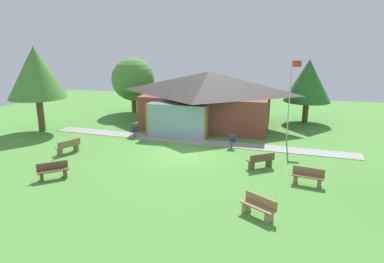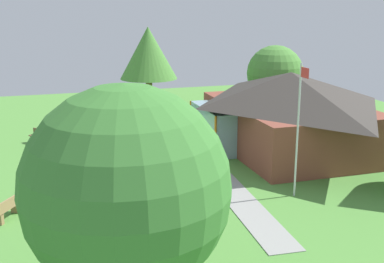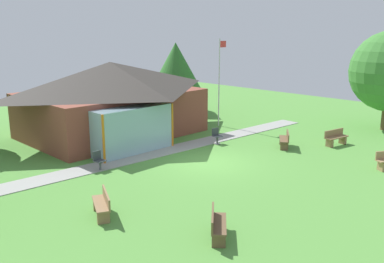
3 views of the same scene
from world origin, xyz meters
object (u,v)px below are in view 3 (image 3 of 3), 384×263
(pavilion, at_px, (112,98))
(bench_front_left, at_px, (217,225))
(tree_behind_pavilion_right, at_px, (176,66))
(patio_chair_lawn_spare, at_px, (217,136))
(bench_lawn_far_right, at_px, (336,138))
(flagpole, at_px, (219,79))
(bench_mid_right, at_px, (285,140))
(patio_chair_west, at_px, (99,161))
(bench_mid_left, at_px, (102,205))

(pavilion, distance_m, bench_front_left, 13.99)
(tree_behind_pavilion_right, bearing_deg, patio_chair_lawn_spare, -119.76)
(pavilion, bearing_deg, bench_lawn_far_right, -55.45)
(flagpole, height_order, bench_lawn_far_right, flagpole)
(bench_mid_right, distance_m, patio_chair_lawn_spare, 3.66)
(bench_mid_right, bearing_deg, patio_chair_lawn_spare, 87.88)
(flagpole, distance_m, tree_behind_pavilion_right, 5.85)
(bench_lawn_far_right, bearing_deg, patio_chair_lawn_spare, -36.56)
(bench_front_left, xyz_separation_m, bench_mid_right, (10.01, 4.12, 0.00))
(pavilion, xyz_separation_m, flagpole, (6.27, -2.82, 0.84))
(patio_chair_lawn_spare, bearing_deg, bench_front_left, 52.54)
(bench_mid_right, bearing_deg, pavilion, 83.34)
(flagpole, xyz_separation_m, tree_behind_pavilion_right, (1.44, 5.66, 0.39))
(flagpole, height_order, tree_behind_pavilion_right, flagpole)
(patio_chair_lawn_spare, relative_size, tree_behind_pavilion_right, 0.17)
(bench_mid_right, bearing_deg, patio_chair_west, 121.68)
(tree_behind_pavilion_right, bearing_deg, bench_mid_right, -103.86)
(pavilion, height_order, bench_mid_left, pavilion)
(bench_front_left, bearing_deg, patio_chair_west, -138.31)
(bench_front_left, bearing_deg, bench_mid_left, -108.18)
(tree_behind_pavilion_right, bearing_deg, patio_chair_west, -146.71)
(pavilion, xyz_separation_m, bench_lawn_far_right, (7.19, -10.44, -1.83))
(pavilion, distance_m, bench_mid_right, 10.17)
(pavilion, distance_m, bench_lawn_far_right, 12.81)
(pavilion, bearing_deg, bench_mid_right, -60.97)
(flagpole, xyz_separation_m, patio_chair_lawn_spare, (-3.44, -2.88, -2.65))
(bench_front_left, height_order, patio_chair_west, patio_chair_west)
(bench_mid_right, relative_size, patio_chair_west, 1.72)
(patio_chair_west, xyz_separation_m, tree_behind_pavilion_right, (11.91, 7.82, 3.04))
(bench_mid_right, xyz_separation_m, tree_behind_pavilion_right, (2.86, 11.59, 3.06))
(pavilion, relative_size, patio_chair_west, 12.23)
(patio_chair_west, bearing_deg, tree_behind_pavilion_right, -152.85)
(pavilion, distance_m, tree_behind_pavilion_right, 8.31)
(flagpole, height_order, patio_chair_lawn_spare, flagpole)
(patio_chair_west, height_order, tree_behind_pavilion_right, tree_behind_pavilion_right)
(bench_lawn_far_right, height_order, bench_mid_right, same)
(flagpole, distance_m, bench_mid_left, 14.72)
(bench_mid_left, distance_m, patio_chair_west, 4.90)
(bench_lawn_far_right, bearing_deg, bench_front_left, 22.00)
(bench_lawn_far_right, bearing_deg, patio_chair_west, -14.79)
(bench_mid_left, relative_size, patio_chair_west, 1.79)
(bench_mid_left, xyz_separation_m, patio_chair_lawn_spare, (9.58, 3.45, 0.01))
(bench_lawn_far_right, bearing_deg, bench_mid_left, 5.57)
(bench_lawn_far_right, relative_size, tree_behind_pavilion_right, 0.30)
(flagpole, xyz_separation_m, bench_lawn_far_right, (0.92, -7.63, -2.67))
(bench_lawn_far_right, height_order, tree_behind_pavilion_right, tree_behind_pavilion_right)
(bench_front_left, bearing_deg, bench_mid_right, 161.00)
(flagpole, height_order, bench_mid_right, flagpole)
(pavilion, xyz_separation_m, tree_behind_pavilion_right, (7.72, 2.84, 1.23))
(pavilion, bearing_deg, patio_chair_west, -130.12)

